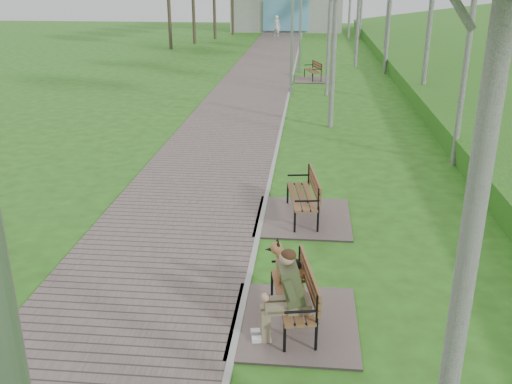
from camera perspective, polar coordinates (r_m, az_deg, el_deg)
walkway at (r=26.62m, az=-0.43°, el=10.24°), size 3.50×67.00×0.04m
kerb at (r=26.50m, az=3.39°, el=10.16°), size 0.10×67.00×0.05m
building_north at (r=55.62m, az=3.13°, el=17.88°), size 10.00×5.20×4.00m
bench_main at (r=8.65m, az=3.29°, el=-10.55°), size 1.90×2.11×1.66m
bench_second at (r=12.39m, az=4.62°, el=-1.64°), size 2.02×2.25×1.24m
bench_third at (r=29.20m, az=5.68°, el=11.48°), size 1.84×2.04×1.13m
lamp_post_second at (r=25.52m, az=3.60°, el=14.96°), size 0.19×0.19×4.97m
lamp_post_third at (r=31.33m, az=4.46°, el=16.25°), size 0.20×0.20×5.19m
pedestrian_near at (r=49.79m, az=2.07°, el=16.24°), size 0.75×0.64×1.75m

